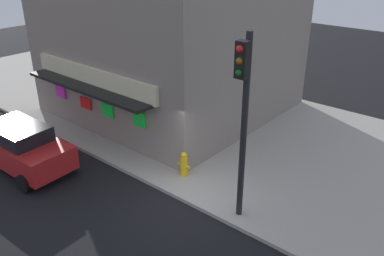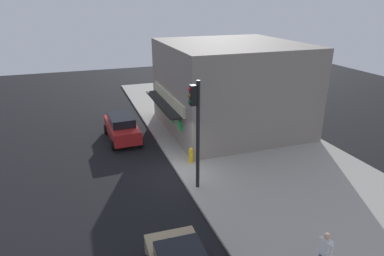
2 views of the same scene
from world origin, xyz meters
The scene contains 9 objects.
ground_plane centered at (0.00, 0.00, 0.00)m, with size 63.48×63.48×0.00m, color black.
sidewalk centered at (0.00, 5.31, 0.07)m, with size 42.32×10.62×0.13m, color #A39E93.
corner_building centered at (-5.73, 5.75, 3.18)m, with size 9.39×10.01×6.11m.
traffic_light centered at (1.71, 0.43, 3.63)m, with size 0.32×0.58×5.48m.
fire_hydrant centered at (-1.00, 1.12, 0.57)m, with size 0.51×0.27×0.90m.
trash_can centered at (-4.44, 1.96, 0.57)m, with size 0.55×0.55×0.87m, color #2D2D2D.
potted_plant_by_doorway centered at (-7.11, 2.74, 0.55)m, with size 0.52×0.52×0.82m.
potted_plant_by_window centered at (-3.26, 2.63, 0.68)m, with size 0.63×0.63×0.98m.
parked_car_red centered at (-6.07, -2.09, 0.87)m, with size 4.41×2.16×1.69m.
Camera 1 is at (6.98, -7.94, 7.61)m, focal length 37.54 mm.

